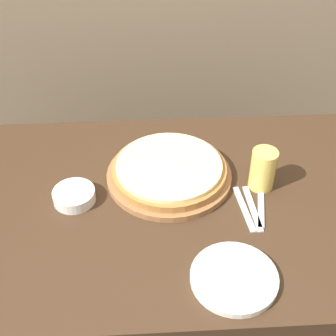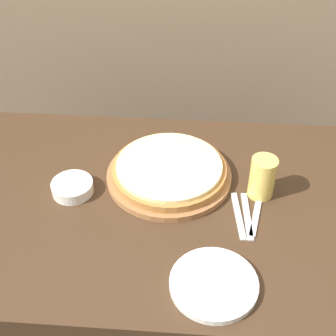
{
  "view_description": "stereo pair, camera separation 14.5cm",
  "coord_description": "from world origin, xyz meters",
  "px_view_note": "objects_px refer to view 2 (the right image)",
  "views": [
    {
      "loc": [
        -0.07,
        -1.0,
        1.74
      ],
      "look_at": [
        -0.0,
        0.1,
        0.81
      ],
      "focal_mm": 50.0,
      "sensor_mm": 36.0,
      "label": 1
    },
    {
      "loc": [
        0.08,
        -1.0,
        1.74
      ],
      "look_at": [
        -0.0,
        0.1,
        0.81
      ],
      "focal_mm": 50.0,
      "sensor_mm": 36.0,
      "label": 2
    }
  ],
  "objects_px": {
    "side_bowl": "(72,187)",
    "beer_glass": "(263,176)",
    "pizza_on_board": "(168,171)",
    "spoon": "(256,216)",
    "dinner_knife": "(247,216)",
    "dinner_plate": "(214,284)",
    "fork": "(238,215)"
  },
  "relations": [
    {
      "from": "dinner_plate",
      "to": "spoon",
      "type": "relative_size",
      "value": 1.4
    },
    {
      "from": "pizza_on_board",
      "to": "dinner_knife",
      "type": "bearing_deg",
      "value": -32.53
    },
    {
      "from": "dinner_plate",
      "to": "spoon",
      "type": "height_order",
      "value": "dinner_plate"
    },
    {
      "from": "dinner_plate",
      "to": "pizza_on_board",
      "type": "bearing_deg",
      "value": 109.71
    },
    {
      "from": "dinner_plate",
      "to": "side_bowl",
      "type": "distance_m",
      "value": 0.53
    },
    {
      "from": "fork",
      "to": "spoon",
      "type": "relative_size",
      "value": 1.18
    },
    {
      "from": "side_bowl",
      "to": "dinner_knife",
      "type": "xyz_separation_m",
      "value": [
        0.52,
        -0.07,
        -0.02
      ]
    },
    {
      "from": "dinner_knife",
      "to": "dinner_plate",
      "type": "bearing_deg",
      "value": -111.3
    },
    {
      "from": "beer_glass",
      "to": "side_bowl",
      "type": "height_order",
      "value": "beer_glass"
    },
    {
      "from": "pizza_on_board",
      "to": "dinner_knife",
      "type": "distance_m",
      "value": 0.28
    },
    {
      "from": "pizza_on_board",
      "to": "dinner_plate",
      "type": "bearing_deg",
      "value": -70.29
    },
    {
      "from": "pizza_on_board",
      "to": "beer_glass",
      "type": "bearing_deg",
      "value": -10.54
    },
    {
      "from": "beer_glass",
      "to": "spoon",
      "type": "distance_m",
      "value": 0.12
    },
    {
      "from": "side_bowl",
      "to": "spoon",
      "type": "height_order",
      "value": "side_bowl"
    },
    {
      "from": "pizza_on_board",
      "to": "fork",
      "type": "bearing_deg",
      "value": -35.46
    },
    {
      "from": "fork",
      "to": "spoon",
      "type": "bearing_deg",
      "value": 0.0
    },
    {
      "from": "dinner_knife",
      "to": "pizza_on_board",
      "type": "bearing_deg",
      "value": 147.47
    },
    {
      "from": "beer_glass",
      "to": "dinner_plate",
      "type": "relative_size",
      "value": 0.59
    },
    {
      "from": "pizza_on_board",
      "to": "side_bowl",
      "type": "distance_m",
      "value": 0.3
    },
    {
      "from": "side_bowl",
      "to": "beer_glass",
      "type": "bearing_deg",
      "value": 3.31
    },
    {
      "from": "dinner_knife",
      "to": "fork",
      "type": "bearing_deg",
      "value": -180.0
    },
    {
      "from": "fork",
      "to": "dinner_knife",
      "type": "xyz_separation_m",
      "value": [
        0.03,
        0.0,
        0.0
      ]
    },
    {
      "from": "dinner_plate",
      "to": "dinner_knife",
      "type": "bearing_deg",
      "value": 68.7
    },
    {
      "from": "beer_glass",
      "to": "dinner_knife",
      "type": "height_order",
      "value": "beer_glass"
    },
    {
      "from": "beer_glass",
      "to": "dinner_knife",
      "type": "distance_m",
      "value": 0.13
    },
    {
      "from": "pizza_on_board",
      "to": "side_bowl",
      "type": "bearing_deg",
      "value": -163.25
    },
    {
      "from": "pizza_on_board",
      "to": "spoon",
      "type": "relative_size",
      "value": 2.47
    },
    {
      "from": "side_bowl",
      "to": "spoon",
      "type": "relative_size",
      "value": 0.79
    },
    {
      "from": "beer_glass",
      "to": "dinner_plate",
      "type": "distance_m",
      "value": 0.38
    },
    {
      "from": "spoon",
      "to": "beer_glass",
      "type": "bearing_deg",
      "value": 79.41
    },
    {
      "from": "beer_glass",
      "to": "pizza_on_board",
      "type": "bearing_deg",
      "value": 169.46
    },
    {
      "from": "side_bowl",
      "to": "spoon",
      "type": "xyz_separation_m",
      "value": [
        0.55,
        -0.07,
        -0.02
      ]
    }
  ]
}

